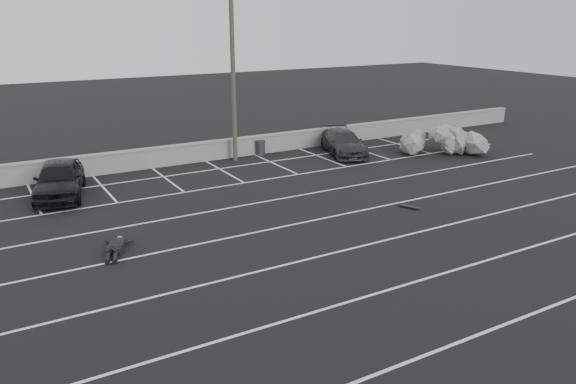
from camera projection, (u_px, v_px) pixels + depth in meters
ground at (335, 253)px, 18.84m from camera, size 120.00×120.00×0.00m
seawall at (187, 153)px, 30.23m from camera, size 50.00×0.45×1.06m
stall_lines at (270, 215)px, 22.44m from camera, size 36.00×20.05×0.01m
car_left at (59, 179)px, 24.50m from camera, size 3.04×5.06×1.61m
car_right at (344, 143)px, 32.13m from camera, size 3.28×4.97×1.34m
utility_pole at (233, 75)px, 29.54m from camera, size 1.22×0.24×9.14m
trash_bin at (261, 148)px, 31.98m from camera, size 0.66×0.66×0.85m
riprap_pile at (449, 144)px, 32.35m from camera, size 5.42×4.31×1.28m
person at (117, 242)px, 19.09m from camera, size 2.82×3.23×0.50m
skateboard at (409, 206)px, 23.20m from camera, size 0.50×0.80×0.09m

